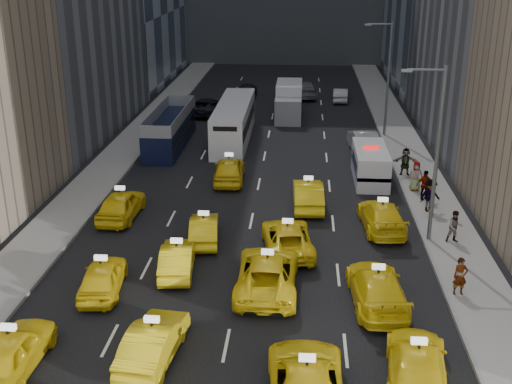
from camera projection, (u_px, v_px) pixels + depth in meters
ground at (220, 378)px, 22.43m from camera, size 160.00×160.00×0.00m
sidewalk_west at (119, 156)px, 46.45m from camera, size 3.00×90.00×0.15m
sidewalk_east at (413, 163)px, 45.02m from camera, size 3.00×90.00×0.15m
curb_west at (139, 156)px, 46.35m from camera, size 0.15×90.00×0.18m
curb_east at (392, 162)px, 45.11m from camera, size 0.15×90.00×0.18m
streetlight_near at (435, 150)px, 31.27m from camera, size 2.15×0.22×9.00m
streetlight_far at (387, 75)px, 49.94m from camera, size 2.15×0.22×9.00m
taxi_4 at (12, 351)px, 22.61m from camera, size 1.95×4.58×1.54m
taxi_5 at (153, 342)px, 23.23m from camera, size 2.00×4.56×1.46m
taxi_6 at (306, 383)px, 20.97m from camera, size 2.74×5.57×1.52m
taxi_7 at (417, 365)px, 21.95m from camera, size 2.65×5.24×1.46m
taxi_8 at (103, 277)px, 27.88m from camera, size 2.10×4.33×1.42m
taxi_9 at (177, 258)px, 29.62m from camera, size 1.87×4.29×1.37m
taxi_10 at (267, 273)px, 28.09m from camera, size 2.66×5.70×1.58m
taxi_11 at (377, 288)px, 26.89m from camera, size 2.51×5.41×1.53m
taxi_12 at (121, 205)px, 35.63m from camera, size 2.03×4.66×1.56m
taxi_13 at (204, 229)px, 32.80m from camera, size 1.87×4.17×1.33m
taxi_14 at (287, 238)px, 31.68m from camera, size 2.97×5.32×1.41m
taxi_15 at (382, 216)px, 34.22m from camera, size 2.46×5.21×1.47m
taxi_16 at (229, 170)px, 41.29m from camera, size 2.13×4.80×1.60m
taxi_17 at (308, 194)px, 37.16m from camera, size 1.86×4.82×1.57m
nypd_van at (370, 165)px, 41.43m from camera, size 2.58×5.54×2.30m
double_decker at (170, 128)px, 48.52m from camera, size 3.54×10.07×2.87m
city_bus at (234, 122)px, 50.10m from camera, size 3.55×11.72×2.98m
box_truck at (289, 101)px, 57.00m from camera, size 2.87×6.78×3.01m
misc_car_0 at (364, 141)px, 47.36m from camera, size 2.22×5.16×1.65m
misc_car_1 at (207, 106)px, 58.37m from camera, size 3.14×5.69×1.51m
misc_car_2 at (304, 89)px, 65.26m from camera, size 2.86×5.80×1.62m
misc_car_3 at (247, 90)px, 64.98m from camera, size 1.90×4.56×1.55m
misc_car_4 at (340, 95)px, 63.43m from camera, size 1.64×4.09×1.32m
pedestrian_0 at (460, 276)px, 27.33m from camera, size 0.66×0.47×1.70m
pedestrian_1 at (455, 227)px, 32.28m from camera, size 0.86×0.52×1.68m
pedestrian_2 at (430, 195)px, 36.10m from camera, size 1.32×0.90×1.89m
pedestrian_3 at (425, 185)px, 37.86m from camera, size 1.15×0.78×1.80m
pedestrian_4 at (416, 176)px, 39.29m from camera, size 0.94×0.57×1.84m
pedestrian_5 at (405, 162)px, 42.06m from camera, size 1.70×0.59×1.81m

